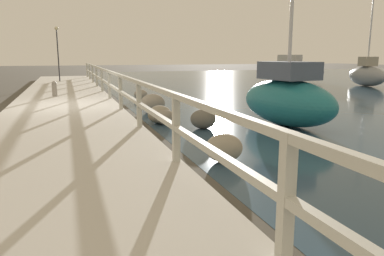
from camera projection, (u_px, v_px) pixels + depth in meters
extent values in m
plane|color=#4C473D|center=(65.00, 113.00, 12.02)|extent=(120.00, 120.00, 0.00)
cube|color=beige|center=(65.00, 109.00, 11.99)|extent=(3.40, 36.00, 0.25)
cube|color=beige|center=(286.00, 199.00, 2.77)|extent=(0.10, 0.10, 1.03)
cube|color=beige|center=(176.00, 128.00, 5.51)|extent=(0.10, 0.10, 1.03)
cube|color=beige|center=(139.00, 104.00, 8.26)|extent=(0.10, 0.10, 1.03)
cube|color=beige|center=(121.00, 92.00, 11.00)|extent=(0.10, 0.10, 1.03)
cube|color=beige|center=(109.00, 84.00, 13.74)|extent=(0.10, 0.10, 1.03)
cube|color=beige|center=(102.00, 80.00, 16.48)|extent=(0.10, 0.10, 1.03)
cube|color=beige|center=(97.00, 76.00, 19.22)|extent=(0.10, 0.10, 1.03)
cube|color=beige|center=(93.00, 74.00, 21.96)|extent=(0.10, 0.10, 1.03)
cube|color=beige|center=(90.00, 72.00, 24.71)|extent=(0.10, 0.10, 1.03)
cube|color=beige|center=(87.00, 70.00, 27.45)|extent=(0.10, 0.10, 1.03)
cube|color=beige|center=(114.00, 73.00, 12.28)|extent=(0.09, 32.50, 0.08)
cube|color=beige|center=(114.00, 88.00, 12.37)|extent=(0.09, 32.50, 0.08)
ellipsoid|color=gray|center=(165.00, 117.00, 9.94)|extent=(0.53, 0.48, 0.40)
ellipsoid|color=gray|center=(224.00, 148.00, 6.45)|extent=(0.65, 0.59, 0.49)
ellipsoid|color=gray|center=(160.00, 114.00, 10.10)|extent=(0.65, 0.58, 0.49)
ellipsoid|color=#666056|center=(203.00, 119.00, 9.38)|extent=(0.66, 0.59, 0.49)
ellipsoid|color=gray|center=(141.00, 95.00, 15.49)|extent=(0.57, 0.51, 0.43)
ellipsoid|color=gray|center=(153.00, 103.00, 12.08)|extent=(0.80, 0.72, 0.60)
cylinder|color=gray|center=(55.00, 90.00, 14.48)|extent=(0.19, 0.19, 0.48)
sphere|color=gray|center=(54.00, 83.00, 14.43)|extent=(0.17, 0.17, 0.17)
cylinder|color=#2D2D33|center=(58.00, 56.00, 22.85)|extent=(0.07, 0.07, 3.06)
sphere|color=beige|center=(56.00, 28.00, 22.54)|extent=(0.22, 0.22, 0.22)
ellipsoid|color=gray|center=(367.00, 76.00, 22.37)|extent=(1.75, 3.58, 1.17)
cube|color=#9E937F|center=(368.00, 61.00, 22.20)|extent=(0.93, 1.01, 0.55)
cylinder|color=silver|center=(372.00, 20.00, 21.75)|extent=(0.09, 0.09, 5.28)
ellipsoid|color=#1E707A|center=(287.00, 102.00, 9.74)|extent=(1.80, 3.37, 1.20)
cube|color=#4C566B|center=(289.00, 71.00, 9.58)|extent=(1.16, 1.49, 0.45)
ellipsoid|color=#192347|center=(289.00, 71.00, 27.68)|extent=(3.11, 5.80, 1.33)
cube|color=beige|center=(290.00, 58.00, 27.50)|extent=(1.35, 1.80, 0.52)
cylinder|color=silver|center=(292.00, 20.00, 26.98)|extent=(0.09, 0.09, 5.94)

